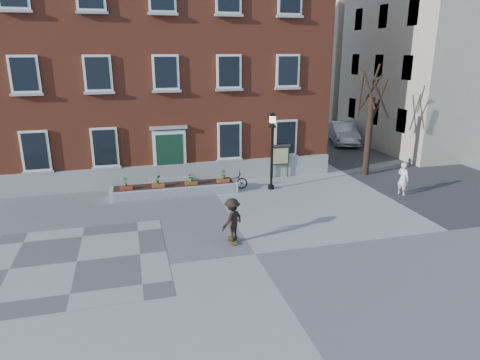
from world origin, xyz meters
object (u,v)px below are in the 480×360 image
object	(u,v)px
parked_car	(343,133)
skateboarder	(232,220)
notice_board	(280,156)
lamp_post	(272,140)
bicycle	(231,181)
bystander	(403,179)

from	to	relation	value
parked_car	skateboarder	bearing A→B (deg)	-112.79
notice_board	skateboarder	size ratio (longest dim) A/B	1.09
notice_board	skateboarder	bearing A→B (deg)	-121.46
lamp_post	skateboarder	size ratio (longest dim) A/B	2.30
bicycle	bystander	xyz separation A→B (m)	(7.96, -2.98, 0.38)
notice_board	bicycle	bearing A→B (deg)	-157.08
parked_car	bystander	world-z (taller)	bystander
bystander	lamp_post	size ratio (longest dim) A/B	0.42
bicycle	parked_car	bearing A→B (deg)	-44.70
skateboarder	notice_board	bearing A→B (deg)	58.54
bystander	notice_board	size ratio (longest dim) A/B	0.88
bicycle	skateboarder	bearing A→B (deg)	173.38
bicycle	notice_board	size ratio (longest dim) A/B	0.91
bystander	notice_board	bearing A→B (deg)	30.19
lamp_post	parked_car	bearing A→B (deg)	46.12
lamp_post	skateboarder	world-z (taller)	lamp_post
bicycle	parked_car	xyz separation A→B (m)	(10.90, 8.76, 0.36)
bicycle	lamp_post	world-z (taller)	lamp_post
parked_car	notice_board	world-z (taller)	notice_board
parked_car	bystander	xyz separation A→B (m)	(-2.94, -11.74, 0.02)
parked_car	lamp_post	xyz separation A→B (m)	(-8.90, -9.26, 1.74)
parked_car	bystander	distance (m)	12.10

